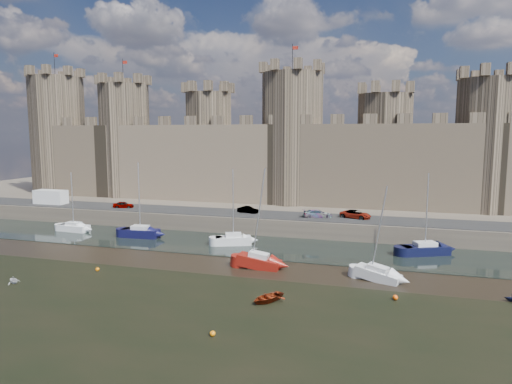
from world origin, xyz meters
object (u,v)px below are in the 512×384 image
Objects in this scene: car_3 at (356,214)px; van at (51,197)px; sailboat_4 at (259,261)px; sailboat_0 at (74,227)px; sailboat_2 at (233,239)px; sailboat_3 at (425,249)px; sailboat_5 at (378,274)px; car_1 at (248,210)px; car_0 at (123,205)px; sailboat_1 at (140,232)px; car_2 at (317,214)px.

van reaches higher than car_3.
sailboat_0 is at bearing 163.98° from sailboat_4.
car_3 is 0.44× the size of sailboat_2.
sailboat_3 reaches higher than sailboat_5.
car_1 is at bearing 153.80° from sailboat_5.
sailboat_0 is (-3.44, -8.35, -2.34)m from car_0.
van is at bearing 142.82° from sailboat_2.
sailboat_1 is at bearing -22.49° from van.
sailboat_0 reaches higher than car_3.
car_1 is 0.31× the size of sailboat_1.
sailboat_2 is at bearing 118.20° from car_2.
car_3 is 42.68m from sailboat_0.
sailboat_2 is (-9.75, -9.92, -2.30)m from car_2.
car_2 is at bearing 17.04° from sailboat_0.
sailboat_1 is at bearing -0.02° from sailboat_0.
sailboat_2 is 24.45m from sailboat_3.
car_1 is at bearing -101.97° from car_0.
sailboat_1 is at bearing 140.51° from car_1.
sailboat_3 reaches higher than van.
sailboat_5 is at bearing -139.06° from sailboat_3.
sailboat_0 is 11.92m from sailboat_1.
sailboat_5 reaches higher than van.
car_0 is 0.99× the size of car_1.
sailboat_5 is (20.30, -20.40, -2.34)m from car_1.
car_1 is 0.80× the size of car_2.
sailboat_5 is (3.79, -20.61, -2.42)m from car_3.
car_3 is 52.83m from van.
sailboat_2 reaches higher than sailboat_0.
sailboat_2 is at bearing -127.49° from car_0.
sailboat_5 is (56.61, -19.48, -3.04)m from van.
sailboat_4 reaches higher than car_2.
sailboat_1 reaches higher than car_2.
van is 62.49m from sailboat_3.
car_1 is at bearing 107.96° from car_3.
sailboat_2 is (14.35, -0.45, -0.02)m from sailboat_1.
sailboat_1 reaches higher than sailboat_0.
sailboat_1 is (-29.60, -10.36, -2.29)m from car_3.
sailboat_0 is at bearing 86.41° from car_2.
sailboat_4 reaches higher than car_1.
sailboat_5 reaches higher than sailboat_0.
car_0 is 0.58× the size of van.
sailboat_0 is 0.88× the size of sailboat_2.
sailboat_4 reaches higher than sailboat_2.
sailboat_2 is (22.81, -9.51, -2.25)m from car_0.
car_0 is 46.16m from sailboat_5.
sailboat_3 is (61.94, -7.69, -2.97)m from van.
car_1 is 0.59× the size of van.
sailboat_1 is 14.36m from sailboat_2.
car_2 is 47.33m from van.
sailboat_3 reaches higher than car_3.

